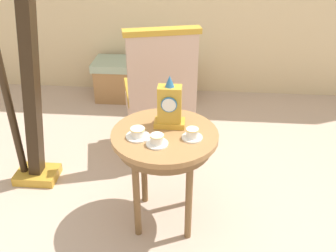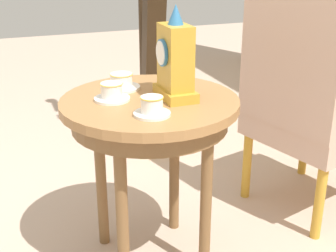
{
  "view_description": "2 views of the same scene",
  "coord_description": "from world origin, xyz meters",
  "px_view_note": "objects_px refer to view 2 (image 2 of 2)",
  "views": [
    {
      "loc": [
        0.2,
        -1.87,
        1.87
      ],
      "look_at": [
        0.04,
        0.1,
        0.72
      ],
      "focal_mm": 40.17,
      "sensor_mm": 36.0,
      "label": 1
    },
    {
      "loc": [
        1.57,
        -0.44,
        1.23
      ],
      "look_at": [
        0.06,
        0.13,
        0.59
      ],
      "focal_mm": 50.4,
      "sensor_mm": 36.0,
      "label": 2
    }
  ],
  "objects_px": {
    "side_table": "(150,121)",
    "teacup_right": "(112,93)",
    "teacup_center": "(152,107)",
    "harp": "(151,26)",
    "teacup_left": "(121,82)",
    "mantel_clock": "(175,62)",
    "armchair": "(306,92)"
  },
  "relations": [
    {
      "from": "teacup_right",
      "to": "harp",
      "type": "distance_m",
      "value": 1.1
    },
    {
      "from": "teacup_center",
      "to": "armchair",
      "type": "height_order",
      "value": "armchair"
    },
    {
      "from": "harp",
      "to": "armchair",
      "type": "bearing_deg",
      "value": 24.88
    },
    {
      "from": "side_table",
      "to": "teacup_right",
      "type": "bearing_deg",
      "value": -103.56
    },
    {
      "from": "teacup_center",
      "to": "harp",
      "type": "distance_m",
      "value": 1.25
    },
    {
      "from": "mantel_clock",
      "to": "harp",
      "type": "height_order",
      "value": "harp"
    },
    {
      "from": "teacup_left",
      "to": "armchair",
      "type": "height_order",
      "value": "armchair"
    },
    {
      "from": "mantel_clock",
      "to": "armchair",
      "type": "distance_m",
      "value": 0.73
    },
    {
      "from": "teacup_center",
      "to": "side_table",
      "type": "bearing_deg",
      "value": 163.94
    },
    {
      "from": "teacup_right",
      "to": "mantel_clock",
      "type": "distance_m",
      "value": 0.25
    },
    {
      "from": "side_table",
      "to": "teacup_center",
      "type": "height_order",
      "value": "teacup_center"
    },
    {
      "from": "teacup_right",
      "to": "teacup_center",
      "type": "bearing_deg",
      "value": 22.87
    },
    {
      "from": "teacup_center",
      "to": "mantel_clock",
      "type": "distance_m",
      "value": 0.23
    },
    {
      "from": "side_table",
      "to": "mantel_clock",
      "type": "xyz_separation_m",
      "value": [
        0.02,
        0.09,
        0.22
      ]
    },
    {
      "from": "mantel_clock",
      "to": "teacup_right",
      "type": "bearing_deg",
      "value": -103.8
    },
    {
      "from": "teacup_center",
      "to": "harp",
      "type": "xyz_separation_m",
      "value": [
        -1.18,
        0.4,
        0.05
      ]
    },
    {
      "from": "teacup_left",
      "to": "side_table",
      "type": "bearing_deg",
      "value": 21.81
    },
    {
      "from": "teacup_left",
      "to": "mantel_clock",
      "type": "height_order",
      "value": "mantel_clock"
    },
    {
      "from": "teacup_center",
      "to": "mantel_clock",
      "type": "xyz_separation_m",
      "value": [
        -0.14,
        0.14,
        0.11
      ]
    },
    {
      "from": "armchair",
      "to": "teacup_center",
      "type": "bearing_deg",
      "value": -71.55
    },
    {
      "from": "teacup_left",
      "to": "teacup_center",
      "type": "bearing_deg",
      "value": 2.45
    },
    {
      "from": "teacup_right",
      "to": "armchair",
      "type": "height_order",
      "value": "armchair"
    },
    {
      "from": "teacup_center",
      "to": "teacup_right",
      "type": "bearing_deg",
      "value": -157.13
    },
    {
      "from": "side_table",
      "to": "teacup_left",
      "type": "relative_size",
      "value": 4.79
    },
    {
      "from": "side_table",
      "to": "teacup_center",
      "type": "relative_size",
      "value": 5.57
    },
    {
      "from": "teacup_center",
      "to": "harp",
      "type": "bearing_deg",
      "value": 161.32
    },
    {
      "from": "teacup_left",
      "to": "mantel_clock",
      "type": "bearing_deg",
      "value": 40.59
    },
    {
      "from": "teacup_center",
      "to": "armchair",
      "type": "distance_m",
      "value": 0.87
    },
    {
      "from": "teacup_left",
      "to": "mantel_clock",
      "type": "distance_m",
      "value": 0.26
    },
    {
      "from": "teacup_left",
      "to": "mantel_clock",
      "type": "xyz_separation_m",
      "value": [
        0.18,
        0.15,
        0.11
      ]
    },
    {
      "from": "side_table",
      "to": "armchair",
      "type": "distance_m",
      "value": 0.78
    },
    {
      "from": "teacup_left",
      "to": "armchair",
      "type": "distance_m",
      "value": 0.85
    }
  ]
}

